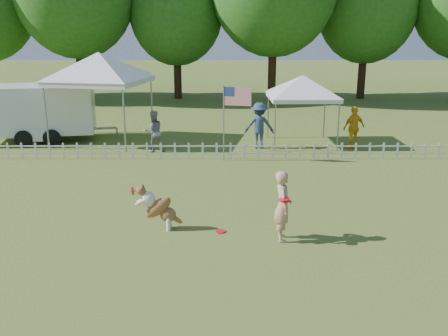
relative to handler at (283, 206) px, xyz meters
name	(u,v)px	position (x,y,z in m)	size (l,w,h in m)	color
ground	(223,239)	(-1.32, 0.01, -0.80)	(120.00, 120.00, 0.00)	#486921
picket_fence	(224,151)	(-1.32, 7.01, -0.50)	(22.00, 0.08, 0.60)	silver
handler	(283,206)	(0.00, 0.00, 0.00)	(0.59, 0.39, 1.61)	tan
dog	(159,207)	(-2.83, 0.61, -0.26)	(1.05, 0.35, 1.09)	brown
frisbee_on_turf	(220,231)	(-1.38, 0.43, -0.79)	(0.24, 0.24, 0.02)	red
canopy_tent_left	(101,99)	(-6.26, 9.76, 0.97)	(3.43, 3.43, 3.55)	silver
canopy_tent_right	(302,111)	(1.81, 9.41, 0.55)	(2.62, 2.62, 2.70)	silver
cargo_trailer	(40,113)	(-8.87, 10.02, 0.37)	(5.35, 2.35, 2.35)	white
flag_pole	(224,124)	(-1.31, 6.76, 0.54)	(1.03, 0.11, 2.68)	gray
spectator_a	(153,131)	(-3.97, 8.14, -0.02)	(0.76, 0.59, 1.57)	gray
spectator_b	(259,126)	(0.07, 8.70, 0.09)	(1.16, 0.66, 1.79)	navy
spectator_c	(354,128)	(3.73, 8.62, 0.02)	(0.97, 0.40, 1.66)	gold
tree_left	(76,2)	(-10.32, 21.51, 5.20)	(7.40, 7.40, 12.00)	#235017
tree_center_left	(176,21)	(-4.32, 22.51, 4.10)	(6.00, 6.00, 9.80)	#235017
tree_right	(366,16)	(7.68, 22.51, 4.40)	(6.20, 6.20, 10.40)	#235017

